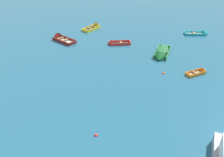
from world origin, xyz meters
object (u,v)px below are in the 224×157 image
Objects in this scene: rowboat_maroon_foreground_center at (59,38)px; rowboat_turquoise_near_camera at (202,33)px; rowboat_green_far_right at (162,54)px; rowboat_red_cluster_outer at (114,43)px; mooring_buoy_central at (96,135)px; rowboat_yellow_back_row_right at (95,27)px; mooring_buoy_outer_edge at (163,73)px; rowboat_orange_midfield_left at (200,72)px.

rowboat_maroon_foreground_center reaches higher than rowboat_turquoise_near_camera.
rowboat_turquoise_near_camera is at bearing 35.81° from rowboat_green_far_right.
rowboat_red_cluster_outer is 11.55× the size of mooring_buoy_central.
rowboat_turquoise_near_camera is (14.59, 1.70, -0.01)m from rowboat_red_cluster_outer.
rowboat_yellow_back_row_right reaches higher than rowboat_red_cluster_outer.
rowboat_yellow_back_row_right is 0.85× the size of rowboat_maroon_foreground_center.
rowboat_green_far_right is 13.97× the size of mooring_buoy_outer_edge.
rowboat_turquoise_near_camera is 12.94× the size of mooring_buoy_central.
rowboat_yellow_back_row_right is (-10.46, 17.33, 0.04)m from rowboat_orange_midfield_left.
mooring_buoy_central is at bearing -127.77° from rowboat_green_far_right.
rowboat_maroon_foreground_center reaches higher than mooring_buoy_outer_edge.
mooring_buoy_outer_edge is 12.01m from mooring_buoy_central.
mooring_buoy_central is at bearing -134.51° from rowboat_turquoise_near_camera.
mooring_buoy_outer_edge reaches higher than mooring_buoy_central.
rowboat_green_far_right reaches higher than mooring_buoy_outer_edge.
rowboat_red_cluster_outer is 18.11m from mooring_buoy_central.
mooring_buoy_central is (-12.77, -7.85, -0.14)m from rowboat_orange_midfield_left.
rowboat_turquoise_near_camera is at bearing 61.62° from rowboat_orange_midfield_left.
rowboat_green_far_right is 15.69m from rowboat_maroon_foreground_center.
mooring_buoy_outer_edge is at bearing -69.52° from rowboat_yellow_back_row_right.
rowboat_turquoise_near_camera is at bearing -19.57° from rowboat_yellow_back_row_right.
rowboat_maroon_foreground_center is (-7.98, 3.17, 0.03)m from rowboat_red_cluster_outer.
rowboat_green_far_right is 1.09× the size of rowboat_maroon_foreground_center.
rowboat_red_cluster_outer is 0.89× the size of rowboat_turquoise_near_camera.
rowboat_orange_midfield_left is at bearing -49.12° from rowboat_red_cluster_outer.
rowboat_turquoise_near_camera is at bearing 46.41° from mooring_buoy_outer_edge.
rowboat_orange_midfield_left is at bearing -58.98° from rowboat_green_far_right.
rowboat_yellow_back_row_right is at bearing 121.14° from rowboat_green_far_right.
rowboat_turquoise_near_camera is 15.02m from mooring_buoy_outer_edge.
mooring_buoy_outer_edge is (-10.36, -10.88, -0.16)m from rowboat_turquoise_near_camera.
rowboat_yellow_back_row_right is at bearing 121.10° from rowboat_orange_midfield_left.
rowboat_green_far_right is at bearing 121.02° from rowboat_orange_midfield_left.
rowboat_yellow_back_row_right is 7.42m from rowboat_maroon_foreground_center.
rowboat_green_far_right is 15.23× the size of mooring_buoy_central.
rowboat_green_far_right is (7.54, -12.47, 0.18)m from rowboat_yellow_back_row_right.
rowboat_red_cluster_outer is at bearing 76.07° from mooring_buoy_central.
mooring_buoy_central is at bearing -95.25° from rowboat_yellow_back_row_right.
rowboat_turquoise_near_camera is (6.17, 11.42, 0.02)m from rowboat_orange_midfield_left.
rowboat_red_cluster_outer is at bearing 138.49° from rowboat_green_far_right.
rowboat_green_far_right is at bearing -144.19° from rowboat_turquoise_near_camera.
rowboat_orange_midfield_left is at bearing -38.16° from rowboat_maroon_foreground_center.
rowboat_yellow_back_row_right is 0.78× the size of rowboat_green_far_right.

